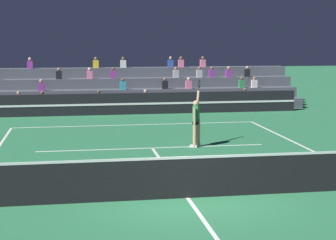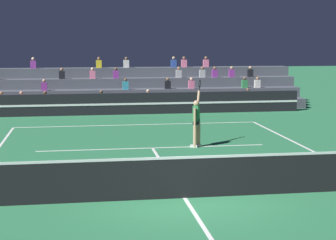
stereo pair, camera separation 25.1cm
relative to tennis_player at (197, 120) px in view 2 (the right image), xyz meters
name	(u,v)px [view 2 (the right image)]	position (x,y,z in m)	size (l,w,h in m)	color
ground_plane	(185,198)	(-1.62, -6.41, -0.99)	(120.00, 120.00, 0.00)	#2D7A4C
court_lines	(185,198)	(-1.62, -6.41, -0.98)	(11.10, 23.90, 0.01)	white
tennis_net	(185,177)	(-1.62, -6.41, -0.44)	(12.00, 0.10, 1.10)	black
sponsor_banner_wall	(130,104)	(-1.62, 9.06, -0.44)	(18.00, 0.26, 1.10)	black
bleacher_stand	(126,92)	(-1.62, 12.23, -0.15)	(19.81, 3.80, 2.83)	#4C515B
tennis_player	(197,120)	(0.00, 0.00, 0.00)	(0.56, 0.99, 2.47)	tan
tennis_ball	(259,164)	(1.34, -3.23, -0.95)	(0.07, 0.07, 0.07)	#C6DB33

